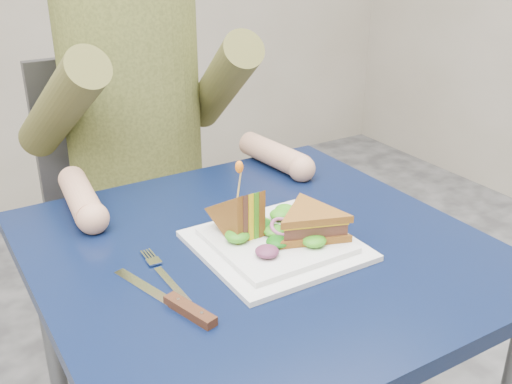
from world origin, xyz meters
TOP-DOWN VIEW (x-y plane):
  - table at (0.00, 0.00)m, footprint 0.75×0.75m
  - chair at (0.00, 0.69)m, footprint 0.42×0.40m
  - diner at (-0.00, 0.58)m, footprint 0.54×0.59m
  - plate at (0.02, -0.02)m, footprint 0.26×0.26m
  - sandwich_flat at (0.07, -0.05)m, footprint 0.19×0.19m
  - sandwich_upright at (-0.03, 0.02)m, footprint 0.08×0.12m
  - fork at (-0.18, -0.01)m, footprint 0.02×0.18m
  - knife at (-0.20, -0.10)m, footprint 0.08×0.22m
  - toothpick at (-0.03, 0.02)m, footprint 0.01×0.01m
  - toothpick_frill at (-0.03, 0.02)m, footprint 0.01×0.01m
  - lettuce_spill at (0.02, -0.01)m, footprint 0.15×0.13m
  - onion_ring at (0.03, -0.02)m, footprint 0.04×0.04m

SIDE VIEW (x-z plane):
  - chair at x=0.00m, z-range 0.08..1.01m
  - table at x=0.00m, z-range 0.29..1.02m
  - fork at x=-0.18m, z-range 0.73..0.74m
  - knife at x=-0.20m, z-range 0.73..0.74m
  - plate at x=0.02m, z-range 0.73..0.75m
  - lettuce_spill at x=0.02m, z-range 0.75..0.77m
  - onion_ring at x=0.03m, z-range 0.75..0.78m
  - sandwich_flat at x=0.07m, z-range 0.75..0.80m
  - sandwich_upright at x=-0.03m, z-range 0.72..0.85m
  - toothpick at x=-0.03m, z-range 0.82..0.88m
  - toothpick_frill at x=-0.03m, z-range 0.87..0.89m
  - diner at x=0.00m, z-range 0.54..1.29m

